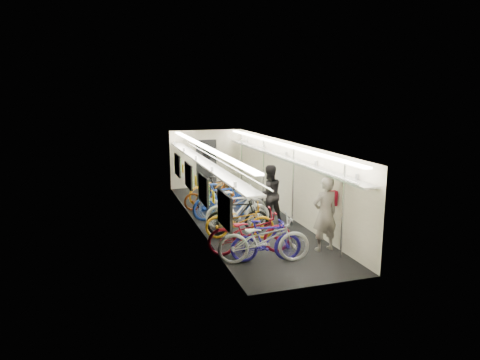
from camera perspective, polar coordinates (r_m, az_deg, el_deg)
train_car_shell at (r=13.67m, az=-2.02°, el=2.14°), size 10.00×10.00×10.00m
bicycle_0 at (r=9.96m, az=3.18°, el=-7.89°), size 2.25×1.14×1.13m
bicycle_1 at (r=10.05m, az=3.51°, el=-8.07°), size 1.73×0.75×1.01m
bicycle_2 at (r=10.46m, az=1.34°, el=-7.01°), size 2.16×0.96×1.10m
bicycle_3 at (r=11.91m, az=-0.33°, el=-4.81°), size 1.81×0.77×1.05m
bicycle_4 at (r=11.58m, az=-0.04°, el=-5.49°), size 1.97×1.16×0.98m
bicycle_5 at (r=12.40m, az=-0.29°, el=-3.99°), size 1.93×0.80×1.12m
bicycle_6 at (r=13.21m, az=-1.01°, el=-3.10°), size 2.20×1.36×1.09m
bicycle_7 at (r=13.36m, az=-2.41°, el=-2.78°), size 1.99×0.76×1.16m
bicycle_8 at (r=14.51m, az=-4.03°, el=-2.12°), size 1.80×0.67×0.94m
bicycle_9 at (r=14.64m, az=-2.78°, el=-1.56°), size 1.97×1.25×1.15m
bicycle_10 at (r=15.43m, az=-3.65°, el=-1.10°), size 2.11×1.28×1.04m
passenger_near at (r=10.80m, az=11.25°, el=-4.45°), size 0.72×0.51×1.88m
passenger_mid at (r=12.92m, az=3.88°, el=-1.88°), size 0.89×0.71×1.78m
backpack at (r=10.99m, az=12.38°, el=-2.41°), size 0.28×0.19×0.38m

